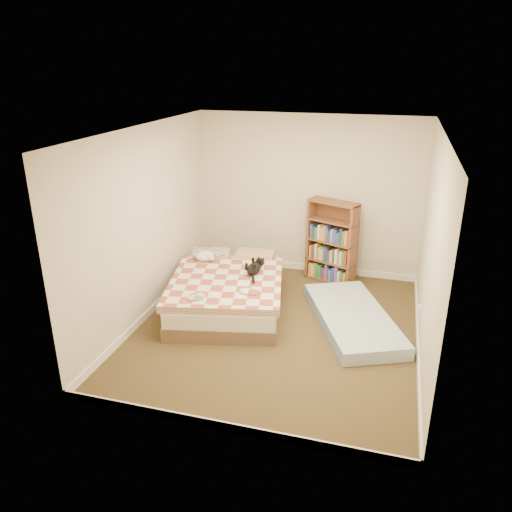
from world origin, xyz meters
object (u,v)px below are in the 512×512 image
(white_dog, at_px, (205,256))
(bookshelf, at_px, (331,250))
(bed, at_px, (228,290))
(floor_mattress, at_px, (353,318))
(black_cat, at_px, (255,267))

(white_dog, bearing_deg, bookshelf, 5.10)
(bed, distance_m, bookshelf, 1.81)
(bed, distance_m, white_dog, 0.70)
(bookshelf, distance_m, floor_mattress, 1.48)
(floor_mattress, bearing_deg, white_dog, 144.91)
(bed, bearing_deg, floor_mattress, -13.73)
(white_dog, bearing_deg, floor_mattress, -33.47)
(black_cat, bearing_deg, white_dog, 173.17)
(bookshelf, bearing_deg, white_dog, -130.68)
(bookshelf, bearing_deg, floor_mattress, -48.03)
(bookshelf, bearing_deg, black_cat, -107.79)
(floor_mattress, xyz_separation_m, white_dog, (-2.22, 0.44, 0.47))
(bookshelf, height_order, white_dog, bookshelf)
(black_cat, relative_size, white_dog, 1.82)
(bed, bearing_deg, bookshelf, 33.95)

